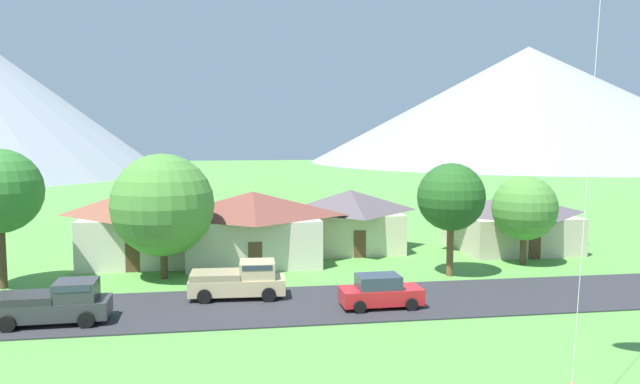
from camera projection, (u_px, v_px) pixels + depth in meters
name	position (u px, v px, depth m)	size (l,w,h in m)	color
road_strip	(323.00, 303.00, 32.18)	(160.00, 7.19, 0.08)	#2D2D33
mountain_far_east_ridge	(527.00, 105.00, 191.59)	(137.10, 137.10, 36.14)	#8E939E
house_leftmost	(510.00, 221.00, 47.37)	(9.02, 8.44, 4.34)	beige
house_left_center	(350.00, 218.00, 47.49)	(7.71, 7.70, 4.65)	beige
house_right_center	(140.00, 223.00, 43.18)	(7.97, 8.45, 5.19)	beige
house_rightmost	(253.00, 226.00, 42.35)	(9.68, 6.78, 5.01)	beige
tree_left_of_center	(524.00, 208.00, 41.61)	(4.45, 4.45, 6.15)	#4C3823
tree_center	(163.00, 205.00, 37.41)	(6.34, 6.34, 7.82)	#4C3823
tree_near_right	(451.00, 197.00, 38.11)	(4.28, 4.28, 7.20)	brown
parked_car_red_west_end	(380.00, 292.00, 31.36)	(4.24, 2.16, 1.68)	red
pickup_truck_sand_west_side	(240.00, 280.00, 33.14)	(5.29, 2.51, 1.99)	#C6B284
pickup_truck_charcoal_east_side	(55.00, 303.00, 28.66)	(5.26, 2.44, 1.99)	#333338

